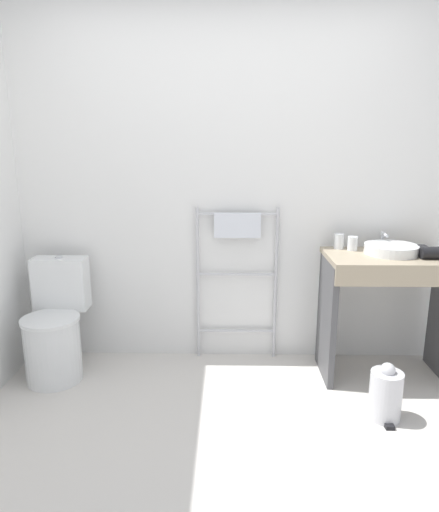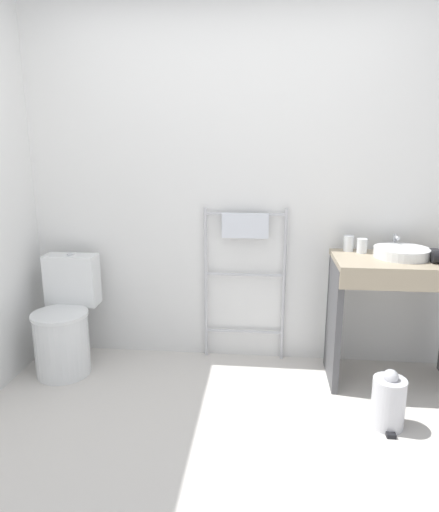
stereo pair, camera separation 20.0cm
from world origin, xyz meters
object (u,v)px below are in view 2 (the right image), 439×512
at_px(toilet, 65,326).
at_px(cup_near_wall, 348,243).
at_px(cup_near_edge, 362,246).
at_px(trash_bin, 388,402).
at_px(sink_basin, 402,252).
at_px(towel_radiator, 245,254).

xyz_separation_m(toilet, cup_near_wall, (1.94, 0.24, 0.58)).
bearing_deg(cup_near_wall, cup_near_edge, -31.53).
bearing_deg(cup_near_wall, trash_bin, -78.27).
height_order(sink_basin, cup_near_wall, cup_near_wall).
height_order(cup_near_wall, cup_near_edge, cup_near_wall).
height_order(toilet, cup_near_wall, cup_near_wall).
bearing_deg(towel_radiator, cup_near_wall, -4.75).
xyz_separation_m(toilet, sink_basin, (2.25, 0.09, 0.56)).
bearing_deg(cup_near_wall, towel_radiator, 175.25).
height_order(cup_near_wall, trash_bin, cup_near_wall).
relative_size(cup_near_edge, trash_bin, 0.27).
bearing_deg(trash_bin, toilet, 167.24).
bearing_deg(sink_basin, toilet, -177.70).
distance_m(toilet, towel_radiator, 1.36).
xyz_separation_m(cup_near_edge, trash_bin, (0.07, -0.66, -0.75)).
distance_m(cup_near_edge, trash_bin, 1.00).
bearing_deg(toilet, towel_radiator, 13.66).
bearing_deg(towel_radiator, sink_basin, -11.72).
xyz_separation_m(towel_radiator, sink_basin, (1.01, -0.21, 0.09)).
bearing_deg(sink_basin, towel_radiator, 168.28).
xyz_separation_m(toilet, trash_bin, (2.09, -0.47, -0.17)).
xyz_separation_m(sink_basin, cup_near_edge, (-0.23, 0.10, 0.01)).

